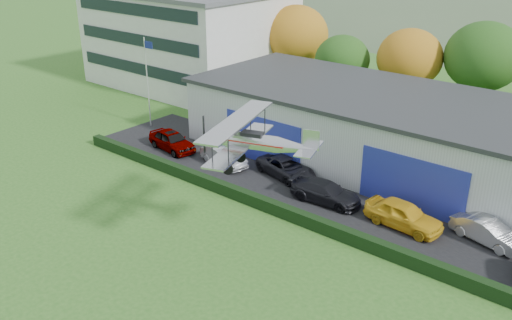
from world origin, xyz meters
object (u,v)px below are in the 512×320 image
Objects in this scene: car_2 at (286,167)px; car_3 at (326,192)px; car_4 at (404,215)px; office_block at (190,37)px; car_5 at (488,231)px; flagpole at (148,74)px; biplane at (254,140)px; car_0 at (172,140)px; car_1 at (224,156)px; hangar at (450,145)px.

car_3 is (4.38, -1.56, 0.02)m from car_2.
car_3 is at bearing 96.69° from car_4.
car_5 is (38.14, -13.83, -4.47)m from office_block.
flagpole is 22.81m from biplane.
flagpole reaches higher than car_0.
office_block reaches higher than biplane.
office_block is 21.36m from car_0.
car_2 is at bearing 66.27° from car_3.
car_0 is at bearing 113.10° from car_2.
car_0 reaches higher than car_5.
car_2 is at bearing 104.67° from car_5.
biplane is (4.58, -9.11, 5.96)m from car_2.
car_3 is at bearing -81.40° from car_1.
office_block is 4.42× the size of car_0.
biplane is at bearing 177.45° from car_3.
hangar is at bearing -49.40° from car_1.
biplane is (-9.64, -9.21, 5.94)m from car_5.
hangar reaches higher than car_4.
car_1 is 13.54m from biplane.
biplane reaches higher than car_4.
car_1 is (5.30, 0.39, -0.10)m from car_0.
car_0 is 0.65× the size of biplane.
car_2 is 9.83m from car_4.
hangar is 33.84m from office_block.
office_block reaches higher than flagpole.
car_2 is (-9.08, -6.91, -1.93)m from hangar.
car_4 is at bearing -80.10° from car_1.
biplane is at bearing -108.11° from car_0.
car_1 is (19.11, -15.31, -4.47)m from office_block.
car_3 is 9.98m from car_5.
flagpole is 30.31m from car_5.
hangar is 21.13m from car_0.
office_block is at bearing 72.98° from car_2.
flagpole is 1.65× the size of car_2.
car_4 reaches higher than car_2.
flagpole is 1.11× the size of biplane.
flagpole is 16.34m from car_2.
hangar is at bearing 56.28° from biplane.
flagpole is 25.94m from car_4.
car_5 is 14.60m from biplane.
flagpole is 11.94m from car_1.
car_4 is (0.65, -8.26, -1.80)m from hangar.
car_3 is 9.61m from biplane.
biplane is (0.20, -7.55, 5.94)m from car_3.
flagpole is at bearing 102.68° from car_5.
hangar is 16.29m from car_1.
hangar is 1.97× the size of office_block.
office_block is at bearing 49.84° from car_0.
car_1 is 19.09m from car_5.
car_4 is (5.35, 0.22, 0.11)m from car_3.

